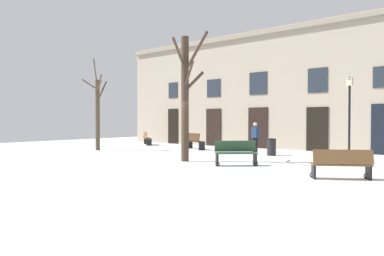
% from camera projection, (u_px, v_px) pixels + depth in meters
% --- Properties ---
extents(ground_plane, '(35.38, 35.38, 0.00)m').
position_uv_depth(ground_plane, '(168.00, 160.00, 15.73)').
color(ground_plane, white).
extents(building_facade, '(22.12, 0.60, 7.29)m').
position_uv_depth(building_facade, '(262.00, 89.00, 22.27)').
color(building_facade, tan).
rests_on(building_facade, ground).
extents(tree_right_of_center, '(2.07, 1.87, 5.29)m').
position_uv_depth(tree_right_of_center, '(186.00, 94.00, 15.05)').
color(tree_right_of_center, '#423326').
rests_on(tree_right_of_center, ground).
extents(tree_left_of_center, '(2.03, 1.64, 5.12)m').
position_uv_depth(tree_left_of_center, '(98.00, 110.00, 20.68)').
color(tree_left_of_center, '#4C3D2D').
rests_on(tree_left_of_center, ground).
extents(streetlamp, '(0.30, 0.30, 3.75)m').
position_uv_depth(streetlamp, '(349.00, 108.00, 16.76)').
color(streetlamp, black).
rests_on(streetlamp, ground).
extents(litter_bin, '(0.46, 0.46, 0.83)m').
position_uv_depth(litter_bin, '(271.00, 147.00, 17.53)').
color(litter_bin, black).
rests_on(litter_bin, ground).
extents(bench_facing_shops, '(1.49, 1.44, 0.94)m').
position_uv_depth(bench_facing_shops, '(236.00, 153.00, 13.67)').
color(bench_facing_shops, '#2D4C33').
rests_on(bench_facing_shops, ground).
extents(bench_near_center_tree, '(1.73, 1.10, 0.97)m').
position_uv_depth(bench_near_center_tree, '(195.00, 141.00, 21.33)').
color(bench_near_center_tree, '#3D2819').
rests_on(bench_near_center_tree, ground).
extents(bench_far_corner, '(1.67, 1.29, 0.88)m').
position_uv_depth(bench_far_corner, '(342.00, 164.00, 10.44)').
color(bench_far_corner, brown).
rests_on(bench_far_corner, ground).
extents(bench_by_litter_bin, '(1.76, 1.52, 0.93)m').
position_uv_depth(bench_by_litter_bin, '(147.00, 138.00, 25.29)').
color(bench_by_litter_bin, brown).
rests_on(bench_by_litter_bin, ground).
extents(person_strolling, '(0.43, 0.32, 1.61)m').
position_uv_depth(person_strolling, '(255.00, 136.00, 19.61)').
color(person_strolling, black).
rests_on(person_strolling, ground).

